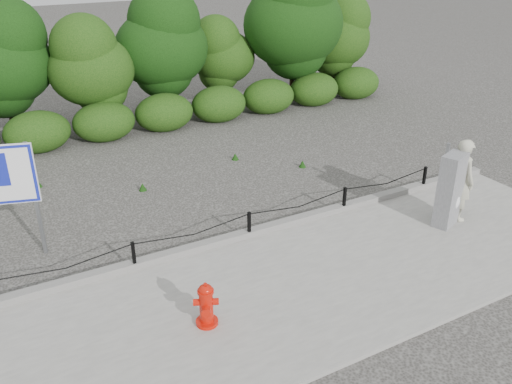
{
  "coord_description": "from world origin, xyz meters",
  "views": [
    {
      "loc": [
        -4.7,
        -8.8,
        5.95
      ],
      "look_at": [
        0.28,
        0.2,
        1.0
      ],
      "focal_mm": 38.0,
      "sensor_mm": 36.0,
      "label": 1
    }
  ],
  "objects": [
    {
      "name": "ground",
      "position": [
        0.0,
        0.0,
        0.0
      ],
      "size": [
        90.0,
        90.0,
        0.0
      ],
      "primitive_type": "plane",
      "color": "#2D2B28",
      "rests_on": "ground"
    },
    {
      "name": "sidewalk",
      "position": [
        0.0,
        -2.0,
        0.04
      ],
      "size": [
        14.0,
        4.0,
        0.08
      ],
      "primitive_type": "cube",
      "color": "gray",
      "rests_on": "ground"
    },
    {
      "name": "curb",
      "position": [
        0.0,
        0.05,
        0.15
      ],
      "size": [
        14.0,
        0.22,
        0.14
      ],
      "primitive_type": "cube",
      "color": "slate",
      "rests_on": "sidewalk"
    },
    {
      "name": "chain_barrier",
      "position": [
        0.0,
        0.0,
        0.46
      ],
      "size": [
        10.06,
        0.06,
        0.6
      ],
      "color": "black",
      "rests_on": "sidewalk"
    },
    {
      "name": "treeline",
      "position": [
        0.64,
        8.88,
        2.58
      ],
      "size": [
        20.36,
        3.8,
        5.2
      ],
      "color": "black",
      "rests_on": "ground"
    },
    {
      "name": "fire_hydrant",
      "position": [
        -1.95,
        -2.15,
        0.46
      ],
      "size": [
        0.5,
        0.5,
        0.8
      ],
      "rotation": [
        0.0,
        0.0,
        -0.44
      ],
      "color": "red",
      "rests_on": "sidewalk"
    },
    {
      "name": "pedestrian",
      "position": [
        4.51,
        -1.49,
        0.99
      ],
      "size": [
        0.8,
        0.76,
        1.88
      ],
      "rotation": [
        0.0,
        0.0,
        1.39
      ],
      "color": "#BAB79F",
      "rests_on": "sidewalk"
    },
    {
      "name": "utility_cabinet",
      "position": [
        4.09,
        -1.58,
        0.91
      ],
      "size": [
        0.72,
        0.56,
        1.83
      ],
      "rotation": [
        0.0,
        0.0,
        0.35
      ],
      "color": "#949497",
      "rests_on": "sidewalk"
    }
  ]
}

